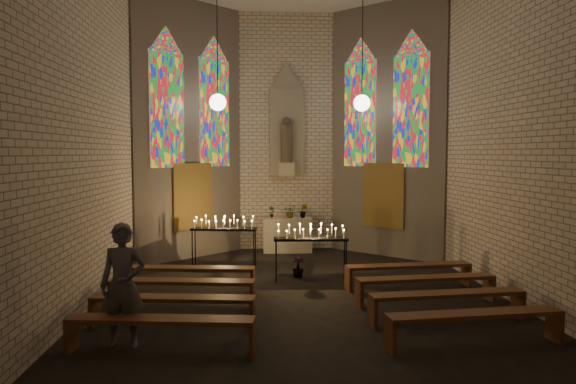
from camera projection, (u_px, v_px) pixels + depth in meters
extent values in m
plane|color=black|center=(304.00, 301.00, 10.94)|extent=(12.00, 12.00, 0.00)
cube|color=beige|center=(286.00, 132.00, 16.67)|extent=(8.00, 0.02, 7.00)
cube|color=beige|center=(368.00, 80.00, 4.72)|extent=(8.00, 0.02, 7.00)
cube|color=beige|center=(91.00, 120.00, 10.45)|extent=(0.02, 12.00, 7.00)
cube|color=beige|center=(508.00, 121.00, 10.94)|extent=(0.02, 12.00, 7.00)
cube|color=beige|center=(188.00, 130.00, 15.26)|extent=(2.72, 2.72, 7.00)
cube|color=beige|center=(387.00, 131.00, 15.59)|extent=(2.72, 2.72, 7.00)
cube|color=#4C3F8C|center=(167.00, 110.00, 14.51)|extent=(0.78, 0.78, 3.00)
cube|color=#4C3F8C|center=(214.00, 113.00, 15.72)|extent=(0.78, 0.78, 3.00)
cube|color=#4C3F8C|center=(360.00, 114.00, 15.97)|extent=(0.78, 0.78, 3.00)
cube|color=#4C3F8C|center=(411.00, 111.00, 14.90)|extent=(0.78, 0.78, 3.00)
cube|color=brown|center=(193.00, 196.00, 15.27)|extent=(0.95, 0.95, 1.80)
cube|color=brown|center=(383.00, 195.00, 15.59)|extent=(0.95, 0.95, 1.80)
cube|color=gray|center=(286.00, 132.00, 16.59)|extent=(1.00, 0.12, 2.60)
cone|color=gray|center=(286.00, 76.00, 16.48)|extent=(1.00, 1.00, 0.80)
cube|color=beige|center=(287.00, 169.00, 16.53)|extent=(0.45, 0.30, 0.40)
cylinder|color=brown|center=(287.00, 144.00, 16.48)|extent=(0.36, 0.36, 1.10)
sphere|color=brown|center=(287.00, 122.00, 16.43)|extent=(0.26, 0.26, 0.26)
sphere|color=white|center=(218.00, 102.00, 14.62)|extent=(0.44, 0.44, 0.44)
cylinder|color=black|center=(217.00, 48.00, 14.52)|extent=(0.02, 0.02, 2.80)
sphere|color=white|center=(362.00, 103.00, 14.85)|extent=(0.44, 0.44, 0.44)
cylinder|color=black|center=(362.00, 49.00, 14.75)|extent=(0.02, 0.02, 2.80)
cube|color=beige|center=(287.00, 235.00, 16.33)|extent=(1.40, 0.60, 1.00)
imported|color=#4C723F|center=(272.00, 212.00, 16.35)|extent=(0.18, 0.13, 0.34)
imported|color=#4C723F|center=(290.00, 211.00, 16.25)|extent=(0.38, 0.34, 0.38)
imported|color=#4C723F|center=(304.00, 211.00, 16.27)|extent=(0.27, 0.24, 0.41)
imported|color=#4C723F|center=(298.00, 267.00, 13.01)|extent=(0.28, 0.28, 0.47)
cube|color=black|center=(224.00, 229.00, 14.18)|extent=(1.70, 0.61, 0.05)
cylinder|color=black|center=(192.00, 249.00, 14.11)|extent=(0.03, 0.03, 0.94)
cylinder|color=black|center=(254.00, 250.00, 14.00)|extent=(0.03, 0.03, 0.94)
cylinder|color=black|center=(195.00, 247.00, 14.42)|extent=(0.03, 0.03, 0.94)
cylinder|color=black|center=(255.00, 248.00, 14.31)|extent=(0.03, 0.03, 0.94)
cube|color=black|center=(311.00, 239.00, 12.55)|extent=(1.67, 0.45, 0.05)
cylinder|color=black|center=(276.00, 262.00, 12.41)|extent=(0.03, 0.03, 0.93)
cylinder|color=black|center=(346.00, 262.00, 12.45)|extent=(0.03, 0.03, 0.93)
cylinder|color=black|center=(276.00, 259.00, 12.72)|extent=(0.03, 0.03, 0.93)
cylinder|color=black|center=(344.00, 259.00, 12.76)|extent=(0.03, 0.03, 0.93)
cube|color=#542D18|center=(189.00, 268.00, 11.64)|extent=(2.74, 0.68, 0.07)
cube|color=#542D18|center=(127.00, 279.00, 11.73)|extent=(0.11, 0.38, 0.49)
cube|color=#542D18|center=(253.00, 281.00, 11.59)|extent=(0.11, 0.38, 0.49)
cube|color=#542D18|center=(409.00, 266.00, 11.92)|extent=(2.74, 0.68, 0.07)
cube|color=#542D18|center=(348.00, 279.00, 11.71)|extent=(0.11, 0.38, 0.49)
cube|color=#542D18|center=(466.00, 275.00, 12.17)|extent=(0.11, 0.38, 0.49)
cube|color=#542D18|center=(182.00, 282.00, 10.45)|extent=(2.74, 0.68, 0.07)
cube|color=#542D18|center=(113.00, 294.00, 10.53)|extent=(0.11, 0.38, 0.49)
cube|color=#542D18|center=(253.00, 295.00, 10.39)|extent=(0.11, 0.38, 0.49)
cube|color=#542D18|center=(426.00, 278.00, 10.73)|extent=(2.74, 0.68, 0.07)
cube|color=#542D18|center=(359.00, 294.00, 10.51)|extent=(0.11, 0.38, 0.49)
cube|color=#542D18|center=(489.00, 288.00, 10.97)|extent=(0.11, 0.38, 0.49)
cube|color=#542D18|center=(173.00, 298.00, 9.25)|extent=(2.74, 0.68, 0.07)
cube|color=#542D18|center=(95.00, 312.00, 9.34)|extent=(0.11, 0.38, 0.49)
cube|color=#542D18|center=(253.00, 314.00, 9.20)|extent=(0.11, 0.38, 0.49)
cube|color=#542D18|center=(447.00, 294.00, 9.53)|extent=(2.74, 0.68, 0.07)
cube|color=#542D18|center=(373.00, 312.00, 9.32)|extent=(0.11, 0.38, 0.49)
cube|color=#542D18|center=(518.00, 304.00, 9.78)|extent=(0.11, 0.38, 0.49)
cube|color=#542D18|center=(161.00, 320.00, 8.06)|extent=(2.74, 0.68, 0.07)
cube|color=#542D18|center=(71.00, 335.00, 8.14)|extent=(0.11, 0.38, 0.49)
cube|color=#542D18|center=(252.00, 338.00, 8.00)|extent=(0.11, 0.38, 0.49)
cube|color=#542D18|center=(475.00, 314.00, 8.34)|extent=(2.74, 0.68, 0.07)
cube|color=#542D18|center=(390.00, 335.00, 8.12)|extent=(0.11, 0.38, 0.49)
cube|color=#542D18|center=(555.00, 325.00, 8.58)|extent=(0.11, 0.38, 0.49)
imported|color=#53545E|center=(123.00, 285.00, 8.32)|extent=(0.70, 0.49, 1.85)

